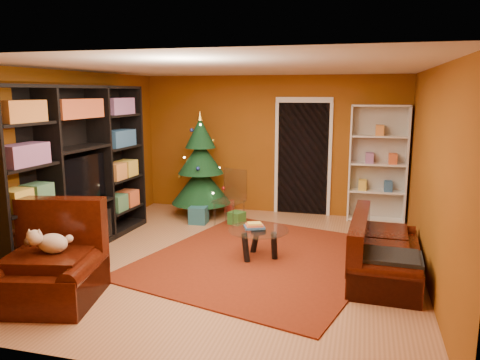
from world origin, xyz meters
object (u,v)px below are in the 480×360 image
(coffee_table, at_px, (258,243))
(dog, at_px, (53,243))
(gift_box_teal, at_px, (199,215))
(armchair, at_px, (48,263))
(acrylic_chair, at_px, (229,201))
(gift_box_red, at_px, (229,206))
(rug, at_px, (263,258))
(gift_box_green, at_px, (237,218))
(white_bookshelf, at_px, (378,164))
(media_unit, at_px, (76,170))
(christmas_tree, at_px, (201,165))
(sofa, at_px, (386,246))

(coffee_table, bearing_deg, dog, -135.74)
(gift_box_teal, distance_m, armchair, 3.44)
(dog, distance_m, acrylic_chair, 3.49)
(armchair, bearing_deg, gift_box_red, 67.94)
(rug, xyz_separation_m, gift_box_green, (-0.80, 1.54, 0.11))
(armchair, bearing_deg, dog, 45.00)
(armchair, xyz_separation_m, coffee_table, (1.94, 1.91, -0.22))
(white_bookshelf, xyz_separation_m, dog, (-3.51, -4.31, -0.38))
(media_unit, distance_m, acrylic_chair, 2.61)
(gift_box_teal, bearing_deg, acrylic_chair, -1.65)
(rug, height_order, white_bookshelf, white_bookshelf)
(coffee_table, bearing_deg, acrylic_chair, 120.08)
(rug, distance_m, gift_box_green, 1.73)
(gift_box_green, xyz_separation_m, dog, (-1.17, -3.39, 0.54))
(gift_box_teal, xyz_separation_m, gift_box_green, (0.68, 0.06, -0.03))
(dog, bearing_deg, gift_box_teal, 69.96)
(christmas_tree, distance_m, dog, 3.89)
(rug, bearing_deg, christmas_tree, 128.81)
(sofa, distance_m, acrylic_chair, 3.02)
(dog, bearing_deg, sofa, 13.09)
(media_unit, bearing_deg, christmas_tree, 67.85)
(rug, relative_size, gift_box_green, 14.19)
(sofa, bearing_deg, rug, 85.83)
(media_unit, bearing_deg, sofa, 3.86)
(gift_box_green, xyz_separation_m, white_bookshelf, (2.34, 0.92, 0.92))
(acrylic_chair, bearing_deg, coffee_table, -44.84)
(media_unit, relative_size, acrylic_chair, 3.53)
(christmas_tree, xyz_separation_m, acrylic_chair, (0.71, -0.55, -0.51))
(christmas_tree, xyz_separation_m, coffee_table, (1.56, -2.01, -0.74))
(rug, xyz_separation_m, armchair, (-2.00, -1.91, 0.43))
(media_unit, xyz_separation_m, gift_box_red, (1.47, 2.78, -1.10))
(rug, height_order, gift_box_teal, gift_box_teal)
(armchair, bearing_deg, acrylic_chair, 60.26)
(gift_box_green, distance_m, coffee_table, 1.71)
(gift_box_red, distance_m, coffee_table, 2.73)
(dog, bearing_deg, armchair, -135.00)
(white_bookshelf, xyz_separation_m, acrylic_chair, (-2.45, -0.99, -0.59))
(rug, height_order, media_unit, media_unit)
(armchair, distance_m, coffee_table, 2.73)
(coffee_table, relative_size, acrylic_chair, 0.95)
(gift_box_teal, height_order, coffee_table, coffee_table)
(gift_box_teal, bearing_deg, media_unit, -124.01)
(white_bookshelf, bearing_deg, media_unit, -147.29)
(gift_box_red, bearing_deg, rug, -64.01)
(gift_box_green, height_order, coffee_table, coffee_table)
(gift_box_teal, bearing_deg, coffee_table, -46.19)
(rug, height_order, dog, dog)
(gift_box_teal, relative_size, sofa, 0.17)
(rug, bearing_deg, gift_box_teal, 135.06)
(christmas_tree, bearing_deg, armchair, -95.60)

